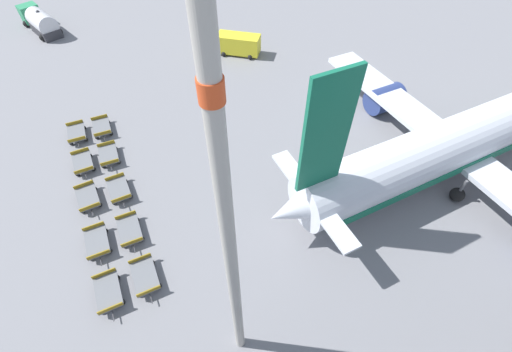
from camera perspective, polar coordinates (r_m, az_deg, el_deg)
name	(u,v)px	position (r m, az deg, el deg)	size (l,w,h in m)	color
ground_plane	(357,80)	(42.59, 16.51, 15.02)	(500.00, 500.00, 0.00)	gray
airplane	(466,139)	(33.36, 31.60, 5.32)	(33.01, 37.24, 13.60)	silver
fuel_tanker_primary	(41,22)	(58.46, -32.22, 20.85)	(8.13, 5.42, 3.21)	#2D8C5B
service_van	(238,44)	(45.56, -2.94, 21.13)	(4.66, 5.57, 2.40)	yellow
baggage_dolly_row_near_col_a	(77,133)	(37.20, -27.72, 6.34)	(3.41, 1.80, 0.92)	slate
baggage_dolly_row_near_col_b	(83,163)	(33.84, -26.90, 2.01)	(3.44, 1.89, 0.92)	slate
baggage_dolly_row_near_col_c	(88,198)	(30.80, -26.23, -3.26)	(3.45, 1.95, 0.92)	slate
baggage_dolly_row_near_col_d	(97,242)	(27.87, -24.97, -9.95)	(3.43, 1.84, 0.92)	slate
baggage_dolly_row_near_col_e	(108,292)	(25.59, -23.40, -17.33)	(3.43, 1.85, 0.92)	slate
baggage_dolly_row_mid_a_col_a	(102,127)	(36.83, -24.32, 7.40)	(3.41, 1.80, 0.92)	slate
baggage_dolly_row_mid_a_col_b	(109,155)	(33.58, -23.35, 3.24)	(3.41, 1.78, 0.92)	slate
baggage_dolly_row_mid_a_col_c	(119,189)	(30.35, -21.89, -2.10)	(3.44, 1.90, 0.92)	slate
baggage_dolly_row_mid_a_col_d	(130,230)	(27.55, -20.31, -8.47)	(3.42, 1.82, 0.92)	slate
baggage_dolly_row_mid_a_col_e	(145,276)	(25.28, -18.02, -15.59)	(3.43, 1.85, 0.92)	slate
apron_light_mast	(226,219)	(10.96, -5.01, -7.15)	(2.00, 0.70, 23.11)	#ADA89E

